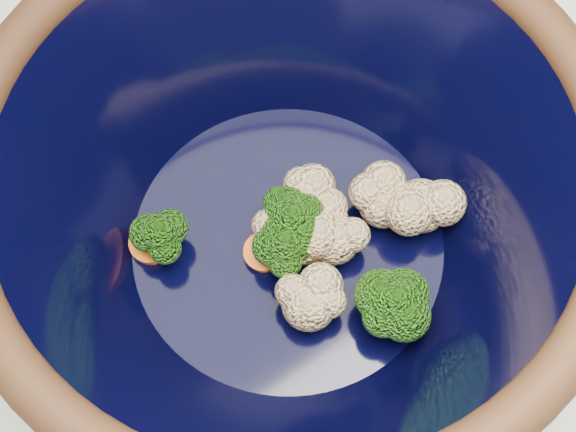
{
  "coord_description": "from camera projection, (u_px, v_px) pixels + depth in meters",
  "views": [
    {
      "loc": [
        -0.1,
        -0.24,
        1.4
      ],
      "look_at": [
        0.01,
        -0.08,
        0.97
      ],
      "focal_mm": 50.0,
      "sensor_mm": 36.0,
      "label": 1
    }
  ],
  "objects": [
    {
      "name": "ground",
      "position": [
        256.0,
        429.0,
        1.37
      ],
      "size": [
        3.0,
        3.0,
        0.0
      ],
      "primitive_type": "plane",
      "color": "#9E7A54",
      "rests_on": "ground"
    },
    {
      "name": "counter",
      "position": [
        243.0,
        360.0,
        0.97
      ],
      "size": [
        1.2,
        1.2,
        0.9
      ],
      "primitive_type": "cube",
      "color": "beige",
      "rests_on": "ground"
    },
    {
      "name": "mixing_bowl",
      "position": [
        288.0,
        205.0,
        0.46
      ],
      "size": [
        0.43,
        0.43,
        0.16
      ],
      "rotation": [
        0.0,
        0.0,
        0.3
      ],
      "color": "black",
      "rests_on": "counter"
    },
    {
      "name": "vegetable_pile",
      "position": [
        313.0,
        236.0,
        0.48
      ],
      "size": [
        0.18,
        0.16,
        0.05
      ],
      "color": "#608442",
      "rests_on": "mixing_bowl"
    }
  ]
}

